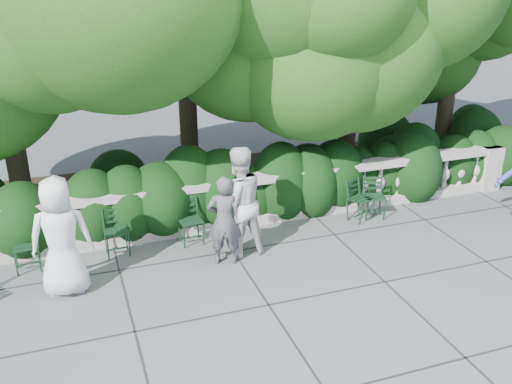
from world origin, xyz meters
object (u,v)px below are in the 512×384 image
object	(u,v)px
chair_a	(120,258)
chair_f	(365,222)
person_woman_grey	(224,221)
person_casual_man	(238,202)
person_businessman	(61,237)
chair_b	(30,274)
chair_c	(194,246)
chair_d	(375,220)

from	to	relation	value
chair_a	chair_f	distance (m)	4.77
chair_f	person_woman_grey	xyz separation A→B (m)	(-3.07, -0.62, 0.79)
chair_a	person_casual_man	bearing A→B (deg)	-16.35
chair_a	person_businessman	size ratio (longest dim) A/B	0.44
person_woman_grey	chair_a	bearing A→B (deg)	-8.02
chair_b	person_businessman	size ratio (longest dim) A/B	0.44
chair_c	chair_a	bearing A→B (deg)	175.40
person_businessman	chair_a	bearing A→B (deg)	-132.02
chair_c	chair_b	bearing A→B (deg)	176.51
chair_c	person_casual_man	size ratio (longest dim) A/B	0.43
person_woman_grey	person_businessman	bearing A→B (deg)	17.04
chair_c	chair_f	size ratio (longest dim) A/B	1.00
person_woman_grey	person_casual_man	bearing A→B (deg)	-130.75
person_businessman	chair_d	bearing A→B (deg)	-167.54
chair_b	chair_a	bearing A→B (deg)	-0.04
chair_a	chair_d	size ratio (longest dim) A/B	1.00
chair_d	person_businessman	bearing A→B (deg)	-158.48
chair_a	chair_c	world-z (taller)	same
chair_a	person_woman_grey	size ratio (longest dim) A/B	0.53
chair_b	person_woman_grey	distance (m)	3.33
chair_a	chair_f	world-z (taller)	same
chair_a	chair_d	distance (m)	4.99
chair_b	person_businessman	xyz separation A→B (m)	(0.58, -0.76, 0.95)
chair_d	chair_b	bearing A→B (deg)	-165.80
person_woman_grey	person_casual_man	size ratio (longest dim) A/B	0.80
person_casual_man	person_businessman	bearing A→B (deg)	-2.13
chair_a	person_woman_grey	world-z (taller)	person_woman_grey
chair_b	person_woman_grey	bearing A→B (deg)	-14.24
chair_f	person_woman_grey	distance (m)	3.23
chair_d	person_casual_man	xyz separation A→B (m)	(-2.98, -0.43, 0.99)
person_woman_grey	chair_b	bearing A→B (deg)	3.21
person_businessman	person_woman_grey	world-z (taller)	person_businessman
chair_a	chair_f	xyz separation A→B (m)	(4.77, -0.11, 0.00)
chair_a	person_businessman	xyz separation A→B (m)	(-0.89, -0.81, 0.95)
chair_d	person_woman_grey	bearing A→B (deg)	-154.43
chair_a	chair_c	distance (m)	1.33
chair_a	person_businessman	world-z (taller)	person_businessman
chair_b	chair_c	xyz separation A→B (m)	(2.80, 0.05, 0.00)
chair_f	person_casual_man	xyz separation A→B (m)	(-2.76, -0.41, 0.99)
person_casual_man	chair_d	bearing A→B (deg)	-179.55
chair_c	chair_f	distance (m)	3.44
chair_d	person_woman_grey	size ratio (longest dim) A/B	0.53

